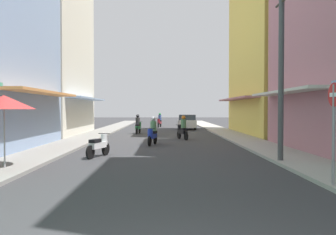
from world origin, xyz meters
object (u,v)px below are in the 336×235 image
vendor_umbrella (4,102)px  utility_pole (281,73)px  motorbike_green (138,125)px  motorbike_maroon (160,121)px  motorbike_white (99,145)px  motorbike_blue (153,132)px  street_sign_no_entry (334,120)px  parked_car (187,122)px  motorbike_black (183,129)px

vendor_umbrella → utility_pole: bearing=9.0°
motorbike_green → utility_pole: utility_pole is taller
motorbike_maroon → motorbike_green: same height
motorbike_maroon → vendor_umbrella: bearing=-99.8°
motorbike_white → motorbike_blue: (2.08, 4.81, 0.20)m
motorbike_white → motorbike_maroon: (2.23, 23.73, 0.20)m
vendor_umbrella → street_sign_no_entry: street_sign_no_entry is taller
motorbike_green → parked_car: (4.40, 6.09, 0.04)m
motorbike_maroon → street_sign_no_entry: bearing=-81.1°
motorbike_white → motorbike_maroon: size_ratio=0.97×
motorbike_blue → parked_car: (2.95, 14.80, 0.04)m
parked_car → vendor_umbrella: 24.06m
street_sign_no_entry → utility_pole: bearing=88.6°
motorbike_white → utility_pole: size_ratio=0.27×
motorbike_white → street_sign_no_entry: (6.89, -5.87, 1.21)m
motorbike_white → vendor_umbrella: vendor_umbrella is taller
motorbike_white → utility_pole: 7.73m
parked_car → utility_pole: size_ratio=0.65×
motorbike_green → street_sign_no_entry: 20.40m
motorbike_maroon → motorbike_black: size_ratio=1.03×
parked_car → street_sign_no_entry: (1.86, -25.48, 0.98)m
motorbike_blue → parked_car: bearing=78.7°
street_sign_no_entry → motorbike_green: bearing=107.9°
motorbike_green → parked_car: bearing=54.2°
motorbike_black → utility_pole: size_ratio=0.27×
vendor_umbrella → motorbike_maroon: bearing=80.2°
motorbike_green → parked_car: motorbike_green is taller
utility_pole → street_sign_no_entry: (-0.10, -4.14, -1.60)m
motorbike_green → street_sign_no_entry: size_ratio=0.68×
motorbike_black → utility_pole: 10.73m
street_sign_no_entry → motorbike_white: bearing=139.5°
motorbike_blue → parked_car: 15.09m
parked_car → utility_pole: 21.59m
utility_pole → motorbike_black: bearing=107.1°
vendor_umbrella → utility_pole: (9.40, 1.49, 1.11)m
motorbike_maroon → motorbike_blue: same height
motorbike_maroon → street_sign_no_entry: 29.98m
motorbike_black → vendor_umbrella: (-6.34, -11.44, 1.51)m
motorbike_white → motorbike_green: bearing=87.4°
parked_car → utility_pole: bearing=-84.7°
motorbike_blue → street_sign_no_entry: 11.76m
motorbike_black → utility_pole: bearing=-72.9°
motorbike_white → motorbike_green: 13.53m
vendor_umbrella → utility_pole: size_ratio=0.38×
utility_pole → street_sign_no_entry: utility_pole is taller
motorbike_maroon → motorbike_blue: size_ratio=1.01×
motorbike_maroon → motorbike_white: bearing=-95.4°
motorbike_white → utility_pole: (6.99, -1.73, 2.82)m
motorbike_blue → utility_pole: utility_pole is taller
motorbike_blue → motorbike_black: (1.85, 3.41, 0.00)m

